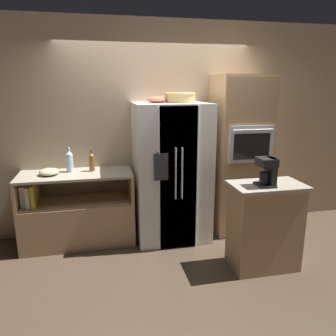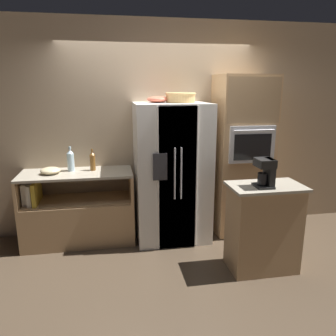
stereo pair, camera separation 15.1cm
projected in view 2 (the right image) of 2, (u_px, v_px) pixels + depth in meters
name	position (u px, v px, depth m)	size (l,w,h in m)	color
ground_plane	(162.00, 238.00, 4.35)	(20.00, 20.00, 0.00)	#4C3D2D
wall_back	(157.00, 129.00, 4.43)	(12.00, 0.06, 2.80)	tan
counter_left	(78.00, 217.00, 4.20)	(1.37, 0.58, 0.92)	tan
refrigerator	(172.00, 173.00, 4.20)	(0.93, 0.76, 1.77)	white
wall_oven	(242.00, 156.00, 4.38)	(0.72, 0.65, 2.11)	tan
island_counter	(263.00, 227.00, 3.53)	(0.78, 0.47, 0.96)	tan
wicker_basket	(181.00, 97.00, 4.03)	(0.38, 0.38, 0.12)	tan
fruit_bowl	(158.00, 99.00, 4.04)	(0.28, 0.28, 0.08)	#DB664C
bottle_tall	(71.00, 160.00, 4.11)	(0.09, 0.09, 0.31)	silver
bottle_short	(93.00, 161.00, 4.14)	(0.07, 0.07, 0.28)	brown
mixing_bowl	(50.00, 171.00, 3.99)	(0.24, 0.24, 0.08)	beige
coffee_maker	(266.00, 172.00, 3.31)	(0.17, 0.20, 0.30)	black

